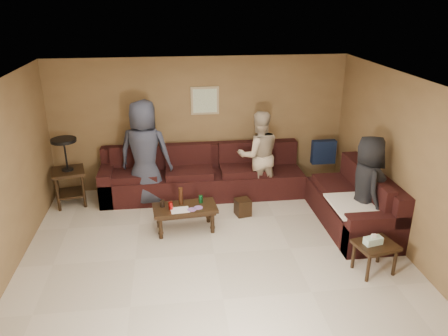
# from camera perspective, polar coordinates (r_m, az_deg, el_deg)

# --- Properties ---
(room) EXTENTS (5.60, 5.50, 2.50)m
(room) POSITION_cam_1_polar(r_m,az_deg,el_deg) (5.76, -1.41, 2.89)
(room) COLOR beige
(room) RESTS_ON ground
(sectional_sofa) EXTENTS (4.65, 2.90, 0.97)m
(sectional_sofa) POSITION_cam_1_polar(r_m,az_deg,el_deg) (7.76, 3.52, -2.61)
(sectional_sofa) COLOR black
(sectional_sofa) RESTS_ON ground
(coffee_table) EXTENTS (1.04, 0.59, 0.70)m
(coffee_table) POSITION_cam_1_polar(r_m,az_deg,el_deg) (6.95, -5.17, -5.47)
(coffee_table) COLOR black
(coffee_table) RESTS_ON ground
(end_table_left) EXTENTS (0.65, 0.65, 1.23)m
(end_table_left) POSITION_cam_1_polar(r_m,az_deg,el_deg) (8.13, -19.72, -0.33)
(end_table_left) COLOR black
(end_table_left) RESTS_ON ground
(side_table_right) EXTENTS (0.60, 0.53, 0.58)m
(side_table_right) POSITION_cam_1_polar(r_m,az_deg,el_deg) (6.26, 19.12, -9.75)
(side_table_right) COLOR black
(side_table_right) RESTS_ON ground
(waste_bin) EXTENTS (0.29, 0.29, 0.29)m
(waste_bin) POSITION_cam_1_polar(r_m,az_deg,el_deg) (7.48, 2.47, -5.13)
(waste_bin) COLOR black
(waste_bin) RESTS_ON ground
(wall_art) EXTENTS (0.52, 0.04, 0.52)m
(wall_art) POSITION_cam_1_polar(r_m,az_deg,el_deg) (8.14, -2.52, 8.78)
(wall_art) COLOR tan
(wall_art) RESTS_ON ground
(person_left) EXTENTS (1.04, 0.80, 1.89)m
(person_left) POSITION_cam_1_polar(r_m,az_deg,el_deg) (7.74, -10.29, 1.93)
(person_left) COLOR #2F3241
(person_left) RESTS_ON ground
(person_middle) EXTENTS (0.83, 0.67, 1.63)m
(person_middle) POSITION_cam_1_polar(r_m,az_deg,el_deg) (7.92, 4.55, 1.70)
(person_middle) COLOR #C1AD8F
(person_middle) RESTS_ON ground
(person_right) EXTENTS (0.59, 0.83, 1.61)m
(person_right) POSITION_cam_1_polar(r_m,az_deg,el_deg) (6.97, 18.10, -2.35)
(person_right) COLOR black
(person_right) RESTS_ON ground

